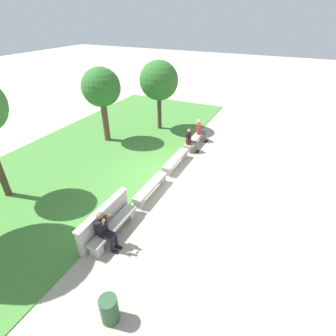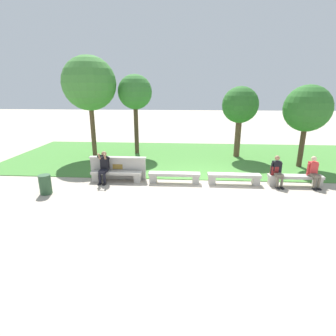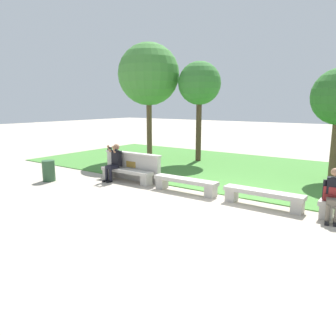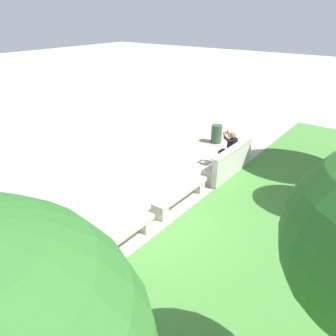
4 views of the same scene
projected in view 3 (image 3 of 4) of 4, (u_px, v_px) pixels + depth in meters
ground_plane at (221, 199)px, 9.63m from camera, size 80.00×80.00×0.00m
grass_strip at (270, 173)px, 13.12m from camera, size 21.68×8.00×0.03m
bench_main at (126, 173)px, 11.71m from camera, size 2.18×0.40×0.45m
bench_near at (185, 183)px, 10.28m from camera, size 2.18×0.40×0.45m
bench_mid at (263, 196)px, 8.86m from camera, size 2.18×0.40×0.45m
backrest_wall_with_plaque at (133, 166)px, 11.94m from camera, size 2.49×0.24×1.01m
person_photographer at (114, 160)px, 11.85m from camera, size 0.48×0.73×1.32m
person_distant at (333, 193)px, 7.75m from camera, size 0.47×0.71×1.26m
backpack at (330, 194)px, 7.87m from camera, size 0.28×0.24×0.43m
tree_right_background at (199, 84)px, 15.20m from camera, size 1.99×1.99×4.68m
tree_far_back at (149, 75)px, 15.90m from camera, size 2.98×2.98×5.64m
trash_bin at (49, 171)px, 11.78m from camera, size 0.44×0.44×0.75m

